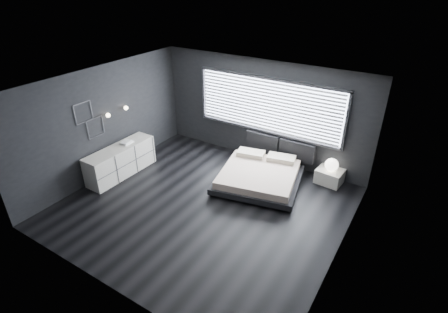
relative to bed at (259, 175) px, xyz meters
The scene contains 12 objects.
room 2.00m from the bed, 112.66° to the right, with size 6.04×6.00×2.80m.
window 1.87m from the bed, 109.66° to the left, with size 4.14×0.09×1.52m.
headboard 1.19m from the bed, 89.59° to the left, with size 1.96×0.16×0.52m.
sconce_near 4.03m from the bed, 157.53° to the right, with size 0.18×0.11×0.11m.
sconce_far 3.86m from the bed, 166.36° to the right, with size 0.18×0.11×0.11m.
wall_art_upper 4.45m from the bed, 150.34° to the right, with size 0.01×0.48×0.48m.
wall_art_lower 4.19m from the bed, 153.43° to the right, with size 0.01×0.48×0.48m.
bed is the anchor object (origin of this frame).
nightstand 1.79m from the bed, 34.00° to the left, with size 0.63×0.52×0.37m, color silver.
orb_lamp 1.80m from the bed, 32.87° to the left, with size 0.33×0.33×0.33m, color white.
dresser 3.59m from the bed, 155.79° to the right, with size 0.59×1.97×0.78m.
book_stack 3.54m from the bed, 159.82° to the right, with size 0.26×0.34×0.06m.
Camera 1 is at (3.82, -5.26, 4.82)m, focal length 28.00 mm.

